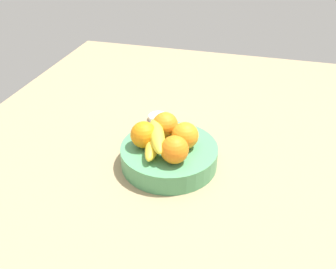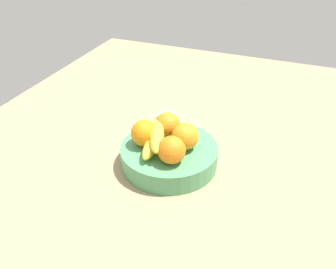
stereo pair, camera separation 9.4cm
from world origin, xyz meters
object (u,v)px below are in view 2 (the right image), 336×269
(orange_center, at_px, (144,133))
(orange_back_left, at_px, (172,150))
(jar_lid, at_px, (166,117))
(banana_bunch, at_px, (155,138))
(fruit_bowl, at_px, (168,155))
(orange_front_left, at_px, (185,137))
(orange_front_right, at_px, (167,125))

(orange_center, relative_size, orange_back_left, 1.00)
(orange_center, distance_m, orange_back_left, 0.11)
(jar_lid, bearing_deg, banana_bunch, 15.13)
(fruit_bowl, xyz_separation_m, orange_front_left, (-0.01, 0.05, 0.07))
(orange_front_left, xyz_separation_m, orange_center, (0.03, -0.11, 0.00))
(orange_back_left, bearing_deg, orange_front_right, -153.22)
(orange_center, bearing_deg, banana_bunch, 86.64)
(orange_front_left, relative_size, orange_back_left, 1.00)
(orange_front_left, distance_m, jar_lid, 0.28)
(orange_front_right, distance_m, orange_center, 0.08)
(orange_front_right, relative_size, orange_back_left, 1.00)
(fruit_bowl, distance_m, orange_front_left, 0.08)
(fruit_bowl, relative_size, orange_front_left, 3.67)
(banana_bunch, xyz_separation_m, jar_lid, (-0.25, -0.07, -0.08))
(orange_back_left, height_order, banana_bunch, orange_back_left)
(orange_front_left, distance_m, orange_center, 0.11)
(orange_front_left, distance_m, orange_back_left, 0.07)
(orange_front_left, xyz_separation_m, jar_lid, (-0.22, -0.14, -0.09))
(orange_center, distance_m, jar_lid, 0.26)
(orange_center, height_order, banana_bunch, orange_center)
(fruit_bowl, xyz_separation_m, orange_center, (0.01, -0.06, 0.07))
(orange_front_left, relative_size, orange_front_right, 1.00)
(jar_lid, bearing_deg, fruit_bowl, 22.97)
(orange_front_left, bearing_deg, orange_center, -76.92)
(orange_front_right, height_order, orange_back_left, same)
(orange_front_left, bearing_deg, fruit_bowl, -76.05)
(orange_back_left, height_order, jar_lid, orange_back_left)
(fruit_bowl, height_order, orange_back_left, orange_back_left)
(orange_front_left, distance_m, banana_bunch, 0.08)
(banana_bunch, bearing_deg, orange_front_left, 109.92)
(orange_front_left, xyz_separation_m, orange_front_right, (-0.04, -0.07, 0.00))
(orange_back_left, xyz_separation_m, banana_bunch, (-0.04, -0.06, -0.01))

